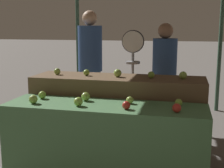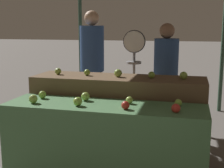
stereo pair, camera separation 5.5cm
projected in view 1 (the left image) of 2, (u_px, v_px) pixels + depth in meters
name	position (u px, v px, depth m)	size (l,w,h in m)	color
display_counter_front	(105.00, 143.00, 3.09)	(1.97, 0.55, 0.78)	#4C7A4C
display_counter_back	(118.00, 117.00, 3.65)	(1.97, 0.55, 0.96)	brown
apple_front_0	(33.00, 99.00, 3.06)	(0.09, 0.09, 0.09)	#8EB247
apple_front_1	(78.00, 102.00, 2.96)	(0.09, 0.09, 0.09)	#84AD3D
apple_front_2	(126.00, 105.00, 2.84)	(0.08, 0.08, 0.08)	#AD281E
apple_front_3	(177.00, 108.00, 2.74)	(0.08, 0.08, 0.08)	#B72D23
apple_front_4	(42.00, 95.00, 3.26)	(0.08, 0.08, 0.08)	#84AD3D
apple_front_5	(86.00, 97.00, 3.17)	(0.09, 0.09, 0.09)	#8EB247
apple_front_6	(130.00, 100.00, 3.05)	(0.07, 0.07, 0.07)	#8EB247
apple_front_7	(179.00, 103.00, 2.96)	(0.07, 0.07, 0.07)	#84AD3D
apple_back_0	(57.00, 71.00, 3.71)	(0.08, 0.08, 0.08)	#8EB247
apple_back_1	(86.00, 73.00, 3.63)	(0.07, 0.07, 0.07)	#84AD3D
apple_back_2	(117.00, 73.00, 3.54)	(0.09, 0.09, 0.09)	#8EB247
apple_back_3	(151.00, 75.00, 3.46)	(0.08, 0.08, 0.08)	#7AA338
apple_back_4	(183.00, 75.00, 3.39)	(0.08, 0.08, 0.08)	#8EB247
produce_scale	(133.00, 60.00, 4.18)	(0.30, 0.20, 1.48)	#99999E
person_vendor_at_scale	(164.00, 72.00, 4.32)	(0.44, 0.44, 1.57)	#2D2D38
person_customer_left	(90.00, 59.00, 4.98)	(0.52, 0.52, 1.77)	#2D2D38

